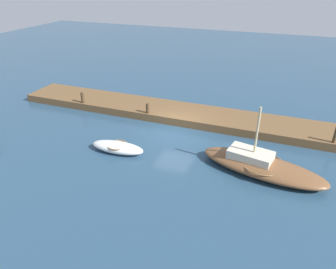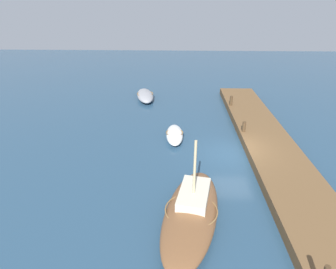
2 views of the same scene
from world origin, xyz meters
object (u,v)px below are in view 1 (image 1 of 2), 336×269
Objects in this scene: sailboat_brown at (261,165)px; mooring_post_west at (335,135)px; rowboat_white at (118,147)px; mooring_post_mid_west at (148,108)px; mooring_post_mid_east at (83,98)px.

mooring_post_west is at bearing -122.72° from sailboat_brown.
mooring_post_mid_west is (0.18, -4.90, 0.62)m from rowboat_white.
mooring_post_west is 1.27× the size of mooring_post_mid_east.
mooring_post_west reaches higher than mooring_post_mid_west.
mooring_post_west is 12.44m from mooring_post_mid_west.
mooring_post_west is at bearing -160.07° from rowboat_white.
rowboat_white is 4.63× the size of mooring_post_mid_west.
mooring_post_mid_east reaches higher than rowboat_white.
sailboat_brown is 9.49m from mooring_post_mid_west.
sailboat_brown reaches higher than mooring_post_west.
rowboat_white is 4.04× the size of mooring_post_mid_east.
mooring_post_mid_west is 0.87× the size of mooring_post_mid_east.
sailboat_brown is at bearing 164.24° from mooring_post_mid_east.
rowboat_white is 3.18× the size of mooring_post_west.
mooring_post_mid_west is (8.59, -4.01, 0.48)m from sailboat_brown.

